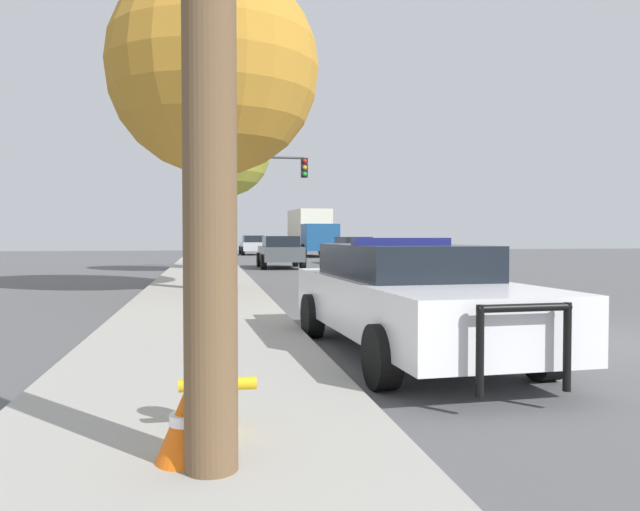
% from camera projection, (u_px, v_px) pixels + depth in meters
% --- Properties ---
extents(ground_plane, '(110.00, 110.00, 0.00)m').
position_uv_depth(ground_plane, '(554.00, 340.00, 9.08)').
color(ground_plane, '#565659').
extents(sidewalk_left, '(3.00, 110.00, 0.13)m').
position_uv_depth(sidewalk_left, '(198.00, 346.00, 8.18)').
color(sidewalk_left, '#A3A099').
rests_on(sidewalk_left, ground_plane).
extents(police_car, '(2.22, 5.38, 1.49)m').
position_uv_depth(police_car, '(407.00, 296.00, 7.95)').
color(police_car, white).
rests_on(police_car, ground_plane).
extents(fire_hydrant, '(0.55, 0.24, 0.70)m').
position_uv_depth(fire_hydrant, '(218.00, 379.00, 4.45)').
color(fire_hydrant, gold).
rests_on(fire_hydrant, sidewalk_left).
extents(traffic_light, '(3.76, 0.35, 5.11)m').
position_uv_depth(traffic_light, '(260.00, 187.00, 28.49)').
color(traffic_light, '#424247').
rests_on(traffic_light, sidewalk_left).
extents(car_background_oncoming, '(2.08, 4.48, 1.43)m').
position_uv_depth(car_background_oncoming, '(354.00, 250.00, 32.79)').
color(car_background_oncoming, navy).
rests_on(car_background_oncoming, ground_plane).
extents(car_background_midblock, '(2.01, 4.01, 1.48)m').
position_uv_depth(car_background_midblock, '(280.00, 251.00, 28.85)').
color(car_background_midblock, '#474C51').
rests_on(car_background_midblock, ground_plane).
extents(car_background_distant, '(2.03, 4.06, 1.49)m').
position_uv_depth(car_background_distant, '(253.00, 245.00, 48.15)').
color(car_background_distant, '#B7B7BC').
rests_on(car_background_distant, ground_plane).
extents(box_truck, '(2.83, 7.02, 3.38)m').
position_uv_depth(box_truck, '(311.00, 232.00, 45.06)').
color(box_truck, navy).
rests_on(box_truck, ground_plane).
extents(tree_sidewalk_near, '(5.32, 5.32, 8.25)m').
position_uv_depth(tree_sidewalk_near, '(214.00, 70.00, 15.72)').
color(tree_sidewalk_near, brown).
rests_on(tree_sidewalk_near, sidewalk_left).
extents(tree_sidewalk_mid, '(3.62, 3.62, 6.55)m').
position_uv_depth(tree_sidewalk_mid, '(225.00, 152.00, 24.74)').
color(tree_sidewalk_mid, brown).
rests_on(tree_sidewalk_mid, sidewalk_left).
extents(traffic_cone, '(0.40, 0.40, 0.47)m').
position_uv_depth(traffic_cone, '(187.00, 423.00, 3.86)').
color(traffic_cone, orange).
rests_on(traffic_cone, sidewalk_left).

